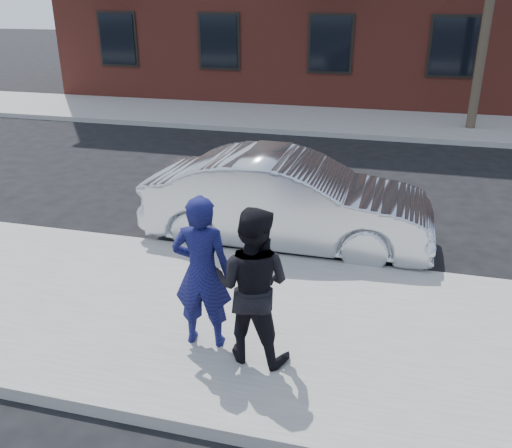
# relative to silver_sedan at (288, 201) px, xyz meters

# --- Properties ---
(ground) EXTENTS (100.00, 100.00, 0.00)m
(ground) POSITION_rel_silver_sedan_xyz_m (-0.88, -2.30, -0.73)
(ground) COLOR black
(ground) RESTS_ON ground
(near_sidewalk) EXTENTS (50.00, 3.50, 0.15)m
(near_sidewalk) POSITION_rel_silver_sedan_xyz_m (-0.88, -2.55, -0.66)
(near_sidewalk) COLOR gray
(near_sidewalk) RESTS_ON ground
(near_curb) EXTENTS (50.00, 0.10, 0.15)m
(near_curb) POSITION_rel_silver_sedan_xyz_m (-0.88, -0.75, -0.66)
(near_curb) COLOR #999691
(near_curb) RESTS_ON ground
(far_sidewalk) EXTENTS (50.00, 3.50, 0.15)m
(far_sidewalk) POSITION_rel_silver_sedan_xyz_m (-0.88, 8.95, -0.66)
(far_sidewalk) COLOR gray
(far_sidewalk) RESTS_ON ground
(far_curb) EXTENTS (50.00, 0.10, 0.15)m
(far_curb) POSITION_rel_silver_sedan_xyz_m (-0.88, 7.15, -0.66)
(far_curb) COLOR #999691
(far_curb) RESTS_ON ground
(silver_sedan) EXTENTS (4.47, 1.58, 1.47)m
(silver_sedan) POSITION_rel_silver_sedan_xyz_m (0.00, 0.00, 0.00)
(silver_sedan) COLOR #B7BABF
(silver_sedan) RESTS_ON ground
(man_hoodie) EXTENTS (0.67, 0.52, 1.73)m
(man_hoodie) POSITION_rel_silver_sedan_xyz_m (-0.31, -3.06, 0.28)
(man_hoodie) COLOR navy
(man_hoodie) RESTS_ON near_sidewalk
(man_peacoat) EXTENTS (0.89, 0.72, 1.70)m
(man_peacoat) POSITION_rel_silver_sedan_xyz_m (0.27, -3.17, 0.27)
(man_peacoat) COLOR black
(man_peacoat) RESTS_ON near_sidewalk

